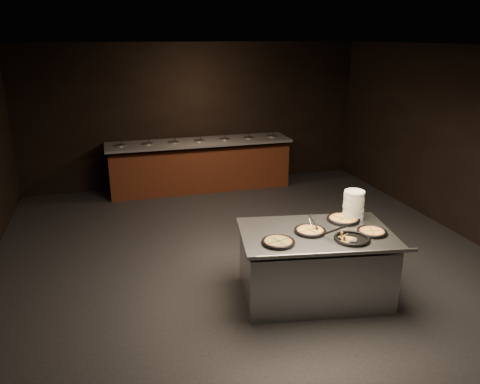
{
  "coord_description": "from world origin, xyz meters",
  "views": [
    {
      "loc": [
        -1.78,
        -5.52,
        3.03
      ],
      "look_at": [
        -0.09,
        0.3,
        0.99
      ],
      "focal_mm": 35.0,
      "sensor_mm": 36.0,
      "label": 1
    }
  ],
  "objects_px": {
    "pan_veggie_whole": "(278,242)",
    "pan_cheese_whole": "(310,231)",
    "plate_stack": "(354,205)",
    "serving_counter": "(314,266)"
  },
  "relations": [
    {
      "from": "pan_veggie_whole",
      "to": "pan_cheese_whole",
      "type": "height_order",
      "value": "same"
    },
    {
      "from": "pan_cheese_whole",
      "to": "pan_veggie_whole",
      "type": "bearing_deg",
      "value": -158.07
    },
    {
      "from": "plate_stack",
      "to": "pan_cheese_whole",
      "type": "height_order",
      "value": "plate_stack"
    },
    {
      "from": "serving_counter",
      "to": "pan_cheese_whole",
      "type": "height_order",
      "value": "pan_cheese_whole"
    },
    {
      "from": "serving_counter",
      "to": "pan_cheese_whole",
      "type": "distance_m",
      "value": 0.46
    },
    {
      "from": "pan_cheese_whole",
      "to": "serving_counter",
      "type": "bearing_deg",
      "value": -16.67
    },
    {
      "from": "pan_veggie_whole",
      "to": "plate_stack",
      "type": "bearing_deg",
      "value": 21.06
    },
    {
      "from": "pan_veggie_whole",
      "to": "pan_cheese_whole",
      "type": "distance_m",
      "value": 0.5
    },
    {
      "from": "serving_counter",
      "to": "plate_stack",
      "type": "bearing_deg",
      "value": 33.95
    },
    {
      "from": "serving_counter",
      "to": "plate_stack",
      "type": "height_order",
      "value": "plate_stack"
    }
  ]
}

